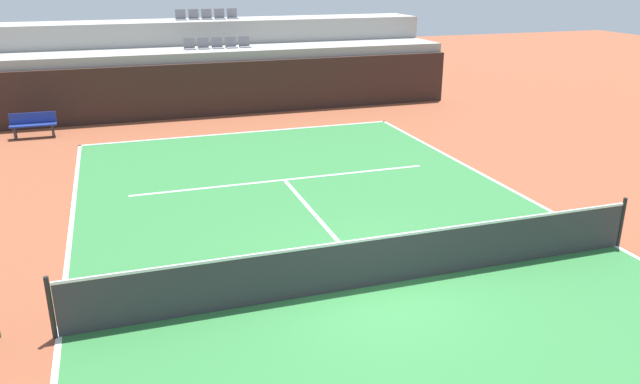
# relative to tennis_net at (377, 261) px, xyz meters

# --- Properties ---
(ground_plane) EXTENTS (80.00, 80.00, 0.00)m
(ground_plane) POSITION_rel_tennis_net_xyz_m (0.00, 0.00, -0.51)
(ground_plane) COLOR brown
(court_surface) EXTENTS (11.00, 24.00, 0.01)m
(court_surface) POSITION_rel_tennis_net_xyz_m (0.00, 0.00, -0.50)
(court_surface) COLOR #2D7238
(court_surface) RESTS_ON ground_plane
(baseline_far) EXTENTS (11.00, 0.10, 0.00)m
(baseline_far) POSITION_rel_tennis_net_xyz_m (0.00, 11.95, -0.50)
(baseline_far) COLOR white
(baseline_far) RESTS_ON court_surface
(sideline_left) EXTENTS (0.10, 24.00, 0.00)m
(sideline_left) POSITION_rel_tennis_net_xyz_m (-5.45, 0.00, -0.50)
(sideline_left) COLOR white
(sideline_left) RESTS_ON court_surface
(sideline_right) EXTENTS (0.10, 24.00, 0.00)m
(sideline_right) POSITION_rel_tennis_net_xyz_m (5.45, 0.00, -0.50)
(sideline_right) COLOR white
(sideline_right) RESTS_ON court_surface
(service_line_far) EXTENTS (8.26, 0.10, 0.00)m
(service_line_far) POSITION_rel_tennis_net_xyz_m (0.00, 6.40, -0.50)
(service_line_far) COLOR white
(service_line_far) RESTS_ON court_surface
(centre_service_line) EXTENTS (0.10, 6.40, 0.00)m
(centre_service_line) POSITION_rel_tennis_net_xyz_m (0.00, 3.20, -0.50)
(centre_service_line) COLOR white
(centre_service_line) RESTS_ON court_surface
(back_wall) EXTENTS (19.00, 0.30, 2.08)m
(back_wall) POSITION_rel_tennis_net_xyz_m (0.00, 15.04, 0.53)
(back_wall) COLOR black
(back_wall) RESTS_ON ground_plane
(stands_tier_lower) EXTENTS (19.00, 2.40, 2.44)m
(stands_tier_lower) POSITION_rel_tennis_net_xyz_m (0.00, 16.39, 0.71)
(stands_tier_lower) COLOR #9E9E99
(stands_tier_lower) RESTS_ON ground_plane
(stands_tier_upper) EXTENTS (19.00, 2.40, 3.41)m
(stands_tier_upper) POSITION_rel_tennis_net_xyz_m (0.00, 18.79, 1.20)
(stands_tier_upper) COLOR #9E9E99
(stands_tier_upper) RESTS_ON ground_plane
(seating_row_lower) EXTENTS (2.68, 0.44, 0.44)m
(seating_row_lower) POSITION_rel_tennis_net_xyz_m (0.00, 16.49, 2.06)
(seating_row_lower) COLOR slate
(seating_row_lower) RESTS_ON stands_tier_lower
(seating_row_upper) EXTENTS (2.68, 0.44, 0.44)m
(seating_row_upper) POSITION_rel_tennis_net_xyz_m (0.00, 18.89, 3.02)
(seating_row_upper) COLOR slate
(seating_row_upper) RESTS_ON stands_tier_upper
(tennis_net) EXTENTS (11.08, 0.08, 1.07)m
(tennis_net) POSITION_rel_tennis_net_xyz_m (0.00, 0.00, 0.00)
(tennis_net) COLOR black
(tennis_net) RESTS_ON court_surface
(player_bench) EXTENTS (1.50, 0.40, 0.85)m
(player_bench) POSITION_rel_tennis_net_xyz_m (-6.94, 13.61, -0.00)
(player_bench) COLOR navy
(player_bench) RESTS_ON ground_plane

